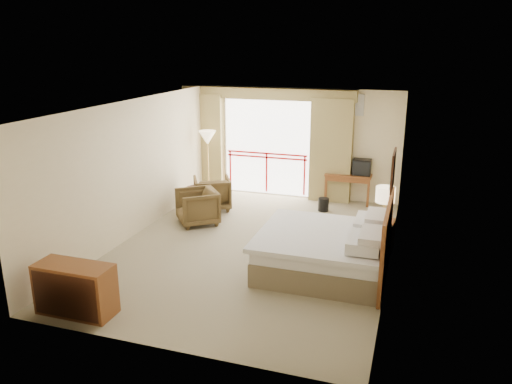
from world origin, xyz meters
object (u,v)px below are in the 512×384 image
(bed, at_px, (327,250))
(armchair_far, at_px, (213,208))
(tv, at_px, (362,167))
(table_lamp, at_px, (385,195))
(wastebasket, at_px, (323,205))
(armchair_near, at_px, (198,223))
(floor_lamp, at_px, (207,140))
(side_table, at_px, (198,196))
(nightstand, at_px, (382,235))
(dresser, at_px, (75,289))
(desk, at_px, (349,180))

(bed, height_order, armchair_far, bed)
(bed, height_order, tv, tv)
(table_lamp, height_order, wastebasket, table_lamp)
(bed, relative_size, table_lamp, 3.43)
(armchair_near, relative_size, floor_lamp, 0.50)
(tv, relative_size, side_table, 0.72)
(armchair_far, relative_size, side_table, 1.44)
(nightstand, height_order, dresser, dresser)
(desk, distance_m, armchair_far, 3.36)
(table_lamp, xyz_separation_m, wastebasket, (-1.46, 1.86, -0.91))
(nightstand, xyz_separation_m, wastebasket, (-1.46, 1.91, -0.14))
(nightstand, distance_m, floor_lamp, 5.10)
(bed, distance_m, floor_lamp, 5.09)
(table_lamp, bearing_deg, dresser, -136.86)
(wastebasket, bearing_deg, tv, 48.44)
(armchair_far, relative_size, dresser, 0.74)
(nightstand, height_order, desk, desk)
(dresser, bearing_deg, wastebasket, 64.19)
(table_lamp, relative_size, armchair_near, 0.75)
(desk, bearing_deg, armchair_near, -142.30)
(armchair_near, distance_m, dresser, 3.96)
(bed, relative_size, wastebasket, 6.93)
(nightstand, bearing_deg, armchair_near, -179.75)
(dresser, bearing_deg, table_lamp, 41.65)
(desk, xyz_separation_m, floor_lamp, (-3.44, -0.59, 0.87))
(armchair_near, bearing_deg, tv, 90.05)
(armchair_near, relative_size, dresser, 0.73)
(nightstand, bearing_deg, armchair_far, 166.03)
(desk, height_order, armchair_far, desk)
(tv, xyz_separation_m, wastebasket, (-0.74, -0.83, -0.75))
(side_table, bearing_deg, dresser, -87.64)
(armchair_near, bearing_deg, desk, 93.46)
(table_lamp, bearing_deg, armchair_near, 177.06)
(armchair_far, bearing_deg, nightstand, 133.67)
(tv, distance_m, armchair_far, 3.67)
(bed, relative_size, nightstand, 3.65)
(nightstand, height_order, table_lamp, table_lamp)
(nightstand, height_order, wastebasket, nightstand)
(tv, xyz_separation_m, dresser, (-3.27, -6.43, -0.53))
(table_lamp, height_order, tv, table_lamp)
(floor_lamp, bearing_deg, armchair_near, -73.54)
(armchair_far, xyz_separation_m, floor_lamp, (-0.49, 0.93, 1.43))
(table_lamp, distance_m, side_table, 4.32)
(nightstand, bearing_deg, tv, 108.64)
(armchair_far, bearing_deg, wastebasket, 165.64)
(dresser, bearing_deg, bed, 36.72)
(wastebasket, distance_m, side_table, 2.90)
(tv, bearing_deg, wastebasket, -150.50)
(tv, height_order, floor_lamp, floor_lamp)
(bed, distance_m, table_lamp, 1.65)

